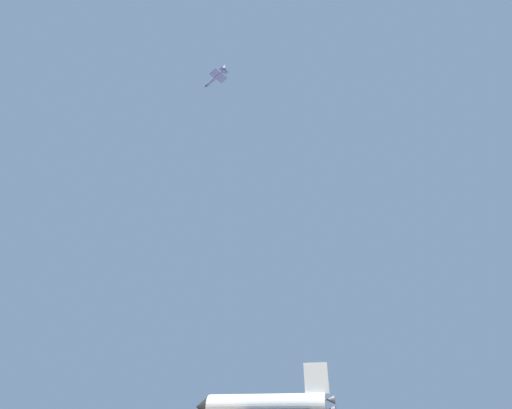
# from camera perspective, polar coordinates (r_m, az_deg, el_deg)

# --- Properties ---
(space_shuttle) EXTENTS (38.42, 28.08, 15.80)m
(space_shuttle) POSITION_cam_1_polar(r_m,az_deg,el_deg) (110.70, 1.23, -29.28)
(space_shuttle) COLOR white
(space_shuttle) RESTS_ON ground
(chase_jet_trailing) EXTENTS (15.32, 8.82, 4.00)m
(chase_jet_trailing) POSITION_cam_1_polar(r_m,az_deg,el_deg) (183.40, -6.36, 19.32)
(chase_jet_trailing) COLOR #38478C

